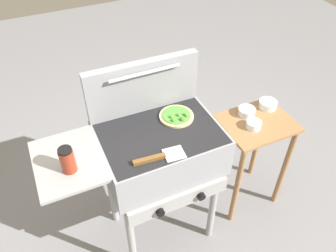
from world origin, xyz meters
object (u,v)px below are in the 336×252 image
(prep_table, at_px, (252,145))
(topping_bowl_near, at_px, (254,125))
(spatula, at_px, (160,157))
(grill, at_px, (158,152))
(pizza_veggie, at_px, (177,116))
(sauce_jar, at_px, (67,160))
(topping_bowl_middle, at_px, (268,104))
(topping_bowl_far, at_px, (247,112))

(prep_table, relative_size, topping_bowl_near, 7.93)
(spatula, xyz_separation_m, prep_table, (0.73, 0.17, -0.39))
(grill, xyz_separation_m, spatula, (-0.06, -0.17, 0.15))
(pizza_veggie, xyz_separation_m, sauce_jar, (-0.61, -0.13, 0.06))
(sauce_jar, bearing_deg, topping_bowl_middle, 7.22)
(pizza_veggie, relative_size, topping_bowl_far, 1.75)
(spatula, distance_m, topping_bowl_near, 0.71)
(prep_table, bearing_deg, pizza_veggie, 172.95)
(grill, bearing_deg, topping_bowl_near, -2.50)
(grill, height_order, spatula, spatula)
(grill, bearing_deg, topping_bowl_middle, 6.97)
(grill, relative_size, prep_table, 1.32)
(spatula, relative_size, topping_bowl_far, 2.44)
(grill, height_order, prep_table, grill)
(grill, distance_m, topping_bowl_near, 0.62)
(topping_bowl_middle, bearing_deg, topping_bowl_far, -177.97)
(topping_bowl_far, xyz_separation_m, topping_bowl_middle, (0.17, 0.01, -0.00))
(pizza_veggie, xyz_separation_m, topping_bowl_far, (0.51, 0.02, -0.16))
(topping_bowl_far, bearing_deg, grill, -171.78)
(topping_bowl_middle, bearing_deg, pizza_veggie, -177.41)
(sauce_jar, distance_m, prep_table, 1.23)
(grill, xyz_separation_m, topping_bowl_near, (0.62, -0.03, -0.01))
(prep_table, bearing_deg, sauce_jar, -176.62)
(pizza_veggie, height_order, spatula, pizza_veggie)
(pizza_veggie, height_order, topping_bowl_far, pizza_veggie)
(spatula, xyz_separation_m, topping_bowl_far, (0.71, 0.26, -0.16))
(spatula, height_order, topping_bowl_near, spatula)
(spatula, bearing_deg, grill, 70.88)
(pizza_veggie, distance_m, spatula, 0.31)
(pizza_veggie, distance_m, topping_bowl_near, 0.51)
(pizza_veggie, relative_size, prep_table, 0.26)
(spatula, bearing_deg, pizza_veggie, 49.35)
(topping_bowl_far, bearing_deg, sauce_jar, -172.01)
(sauce_jar, distance_m, topping_bowl_near, 1.11)
(sauce_jar, xyz_separation_m, spatula, (0.41, -0.11, -0.06))
(topping_bowl_middle, bearing_deg, grill, -173.03)
(pizza_veggie, relative_size, topping_bowl_middle, 1.63)
(pizza_veggie, xyz_separation_m, prep_table, (0.53, -0.07, -0.39))
(sauce_jar, distance_m, topping_bowl_far, 1.15)
(topping_bowl_far, bearing_deg, topping_bowl_near, -105.21)
(sauce_jar, height_order, topping_bowl_near, sauce_jar)
(spatula, bearing_deg, topping_bowl_middle, 17.05)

